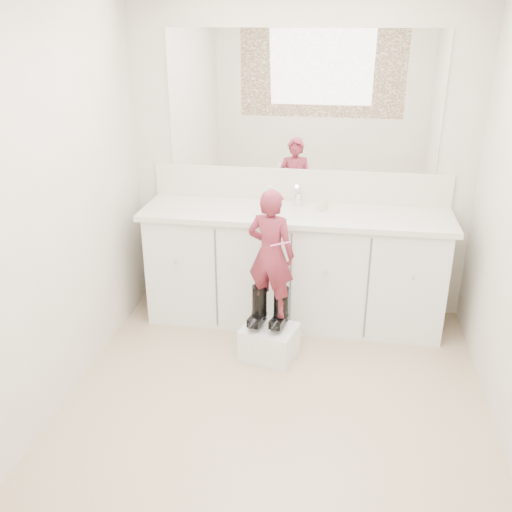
# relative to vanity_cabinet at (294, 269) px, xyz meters

# --- Properties ---
(floor) EXTENTS (3.00, 3.00, 0.00)m
(floor) POSITION_rel_vanity_cabinet_xyz_m (0.00, -1.23, -0.42)
(floor) COLOR #938460
(floor) RESTS_ON ground
(wall_back) EXTENTS (2.60, 0.00, 2.60)m
(wall_back) POSITION_rel_vanity_cabinet_xyz_m (0.00, 0.27, 0.77)
(wall_back) COLOR beige
(wall_back) RESTS_ON floor
(wall_front) EXTENTS (2.60, 0.00, 2.60)m
(wall_front) POSITION_rel_vanity_cabinet_xyz_m (0.00, -2.73, 0.77)
(wall_front) COLOR beige
(wall_front) RESTS_ON floor
(wall_left) EXTENTS (0.00, 3.00, 3.00)m
(wall_left) POSITION_rel_vanity_cabinet_xyz_m (-1.30, -1.23, 0.78)
(wall_left) COLOR beige
(wall_left) RESTS_ON floor
(vanity_cabinet) EXTENTS (2.20, 0.55, 0.85)m
(vanity_cabinet) POSITION_rel_vanity_cabinet_xyz_m (0.00, 0.00, 0.00)
(vanity_cabinet) COLOR silver
(vanity_cabinet) RESTS_ON floor
(countertop) EXTENTS (2.28, 0.58, 0.04)m
(countertop) POSITION_rel_vanity_cabinet_xyz_m (0.00, -0.01, 0.45)
(countertop) COLOR beige
(countertop) RESTS_ON vanity_cabinet
(backsplash) EXTENTS (2.28, 0.03, 0.25)m
(backsplash) POSITION_rel_vanity_cabinet_xyz_m (0.00, 0.26, 0.59)
(backsplash) COLOR beige
(backsplash) RESTS_ON countertop
(mirror) EXTENTS (2.00, 0.02, 1.00)m
(mirror) POSITION_rel_vanity_cabinet_xyz_m (0.00, 0.26, 1.22)
(mirror) COLOR white
(mirror) RESTS_ON wall_back
(dot_panel) EXTENTS (2.00, 0.01, 1.20)m
(dot_panel) POSITION_rel_vanity_cabinet_xyz_m (0.00, -2.71, 1.22)
(dot_panel) COLOR #472819
(dot_panel) RESTS_ON wall_front
(faucet) EXTENTS (0.08, 0.08, 0.10)m
(faucet) POSITION_rel_vanity_cabinet_xyz_m (0.00, 0.15, 0.52)
(faucet) COLOR silver
(faucet) RESTS_ON countertop
(cup) EXTENTS (0.09, 0.09, 0.08)m
(cup) POSITION_rel_vanity_cabinet_xyz_m (0.19, 0.06, 0.51)
(cup) COLOR beige
(cup) RESTS_ON countertop
(soap_bottle) EXTENTS (0.10, 0.10, 0.20)m
(soap_bottle) POSITION_rel_vanity_cabinet_xyz_m (-0.19, -0.06, 0.57)
(soap_bottle) COLOR silver
(soap_bottle) RESTS_ON countertop
(step_stool) EXTENTS (0.42, 0.38, 0.23)m
(step_stool) POSITION_rel_vanity_cabinet_xyz_m (-0.11, -0.58, -0.31)
(step_stool) COLOR silver
(step_stool) RESTS_ON floor
(boot_left) EXTENTS (0.16, 0.22, 0.30)m
(boot_left) POSITION_rel_vanity_cabinet_xyz_m (-0.18, -0.56, -0.05)
(boot_left) COLOR black
(boot_left) RESTS_ON step_stool
(boot_right) EXTENTS (0.16, 0.22, 0.30)m
(boot_right) POSITION_rel_vanity_cabinet_xyz_m (-0.03, -0.56, -0.05)
(boot_right) COLOR black
(boot_right) RESTS_ON step_stool
(toddler) EXTENTS (0.37, 0.29, 0.89)m
(toddler) POSITION_rel_vanity_cabinet_xyz_m (-0.11, -0.56, 0.35)
(toddler) COLOR #B53747
(toddler) RESTS_ON step_stool
(toothbrush) EXTENTS (0.13, 0.05, 0.06)m
(toothbrush) POSITION_rel_vanity_cabinet_xyz_m (-0.04, -0.64, 0.45)
(toothbrush) COLOR #FA61B9
(toothbrush) RESTS_ON toddler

